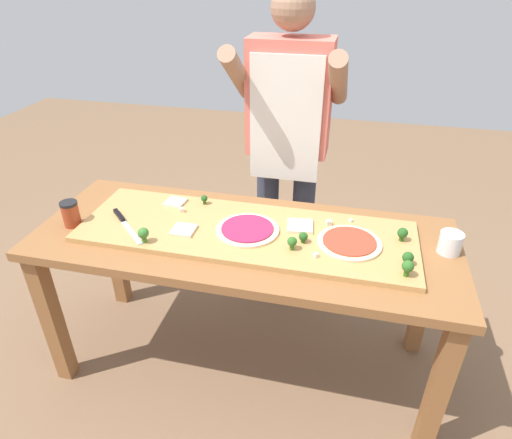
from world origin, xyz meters
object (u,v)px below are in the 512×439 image
Objects in this scene: pizza_slice_far_right at (175,202)px; broccoli_floret_front_right at (303,237)px; pizza_whole_tomato_red at (349,243)px; cheese_crumble_d at (182,210)px; cheese_crumble_a at (351,220)px; flour_cup at (450,244)px; cheese_crumble_b at (316,255)px; broccoli_floret_back_left at (143,234)px; broccoli_floret_center_left at (408,258)px; broccoli_floret_front_left at (292,242)px; prep_table at (244,255)px; cook_center at (288,133)px; broccoli_floret_back_mid at (403,233)px; chefs_knife at (124,221)px; pizza_whole_beet_magenta at (248,229)px; broccoli_floret_back_right at (204,199)px; sauce_jar at (71,214)px; cheese_crumble_c at (329,223)px; pizza_slice_near_right at (184,230)px; broccoli_floret_front_mid at (408,267)px; pizza_slice_near_left at (300,226)px.

pizza_slice_far_right is 0.65m from broccoli_floret_front_right.
pizza_whole_tomato_red is 0.75m from cheese_crumble_d.
flour_cup is at bearing -15.60° from cheese_crumble_a.
broccoli_floret_back_left is at bearing -175.19° from cheese_crumble_b.
broccoli_floret_front_left reaches higher than broccoli_floret_center_left.
cheese_crumble_b reaches higher than prep_table.
cook_center is at bearing 120.86° from pizza_whole_tomato_red.
broccoli_floret_back_left reaches higher than broccoli_floret_back_mid.
chefs_knife is 0.74m from broccoli_floret_front_left.
broccoli_floret_back_left is at bearing -154.80° from pizza_whole_beet_magenta.
cheese_crumble_b reaches higher than pizza_slice_far_right.
pizza_slice_far_right is at bearing 158.51° from pizza_whole_beet_magenta.
broccoli_floret_center_left reaches higher than broccoli_floret_back_right.
sauce_jar is (-1.40, -0.00, 0.00)m from broccoli_floret_center_left.
cheese_crumble_d is at bearing 173.15° from pizza_whole_tomato_red.
chefs_knife is 0.20m from broccoli_floret_back_left.
cheese_crumble_c is at bearing 172.92° from flour_cup.
pizza_slice_far_right is 0.97× the size of flour_cup.
broccoli_floret_back_mid is (0.87, -0.11, 0.01)m from broccoli_floret_back_right.
cook_center reaches higher than pizza_whole_tomato_red.
broccoli_floret_back_mid is 2.88× the size of cheese_crumble_d.
cheese_crumble_d is 0.47m from sauce_jar.
broccoli_floret_center_left reaches higher than pizza_whole_tomato_red.
cheese_crumble_d is (-0.07, 0.15, 0.00)m from pizza_slice_near_right.
broccoli_floret_back_mid is at bearing 6.32° from chefs_knife.
cook_center reaches higher than cheese_crumble_c.
broccoli_floret_center_left is at bearing -50.74° from cheese_crumble_a.
chefs_knife is at bearing 9.16° from sauce_jar.
pizza_whole_beet_magenta is (0.54, 0.06, 0.00)m from chefs_knife.
cheese_crumble_c is (0.58, 0.19, 0.00)m from pizza_slice_near_right.
broccoli_floret_front_mid is at bearing -17.29° from pizza_slice_far_right.
pizza_slice_far_right is 1.01m from broccoli_floret_back_mid.
broccoli_floret_front_left is (-0.01, -0.17, 0.03)m from pizza_slice_near_left.
broccoli_floret_back_left is 0.04× the size of cook_center.
broccoli_floret_back_left is at bearing -137.24° from pizza_slice_near_right.
pizza_slice_near_right is at bearing -160.64° from cheese_crumble_a.
broccoli_floret_front_right is 0.03× the size of cook_center.
broccoli_floret_front_left is 0.73m from cook_center.
cook_center is (0.82, 0.69, 0.19)m from sauce_jar.
pizza_slice_near_right is 1.07m from flour_cup.
flour_cup is at bearing 4.50° from pizza_whole_beet_magenta.
cook_center reaches higher than pizza_slice_far_right.
prep_table is 0.49m from cheese_crumble_a.
pizza_slice_near_right is 0.89m from broccoli_floret_back_mid.
prep_table is at bearing -173.56° from broccoli_floret_back_mid.
broccoli_floret_back_right is at bearing 69.80° from broccoli_floret_back_left.
chefs_knife is at bearing -173.68° from broccoli_floret_back_mid.
broccoli_floret_front_right is 0.27m from cheese_crumble_a.
pizza_slice_near_left is 1.87× the size of broccoli_floret_back_mid.
broccoli_floret_center_left is 0.23m from flour_cup.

